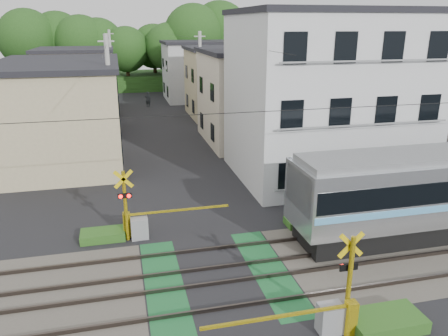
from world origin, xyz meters
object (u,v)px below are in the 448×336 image
object	(u,v)px
crossing_signal_near	(334,311)
crossing_signal_far	(137,222)
pedestrian	(148,99)
apartment_block	(326,96)

from	to	relation	value
crossing_signal_near	crossing_signal_far	xyz separation A→B (m)	(-5.17, 7.31, 0.00)
pedestrian	crossing_signal_far	bearing A→B (deg)	105.16
crossing_signal_far	apartment_block	distance (m)	13.14
apartment_block	crossing_signal_near	bearing A→B (deg)	-114.22
crossing_signal_far	pedestrian	distance (m)	30.79
apartment_block	pedestrian	bearing A→B (deg)	108.65
crossing_signal_far	crossing_signal_near	bearing A→B (deg)	-54.71
crossing_signal_near	pedestrian	xyz separation A→B (m)	(-2.47, 37.98, 0.11)
crossing_signal_far	apartment_block	xyz separation A→B (m)	(11.09, 5.84, 3.94)
crossing_signal_near	apartment_block	size ratio (longest dim) A/B	0.46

